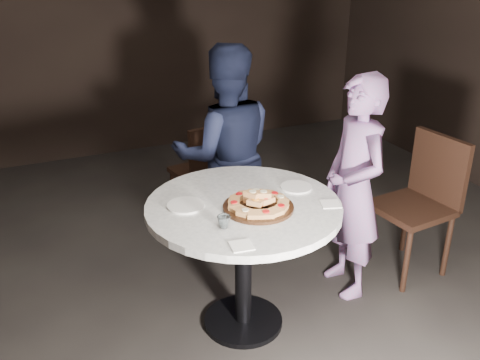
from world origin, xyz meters
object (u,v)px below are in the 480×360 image
object	(u,v)px
table	(243,228)
serving_board	(258,207)
focaccia_pile	(258,201)
chair_right	(423,195)
water_glass	(224,222)
diner_teal	(354,188)
chair_far	(207,168)
diner_navy	(225,155)

from	to	relation	value
table	serving_board	size ratio (longest dim) A/B	3.37
focaccia_pile	chair_right	distance (m)	1.45
water_glass	diner_teal	xyz separation A→B (m)	(1.05, 0.30, -0.13)
focaccia_pile	chair_right	size ratio (longest dim) A/B	0.36
table	chair_far	world-z (taller)	chair_far
table	chair_far	bearing A→B (deg)	78.73
serving_board	focaccia_pile	xyz separation A→B (m)	(-0.00, 0.00, 0.04)
water_glass	chair_far	world-z (taller)	chair_far
chair_far	diner_teal	xyz separation A→B (m)	(0.58, -1.24, 0.23)
chair_right	diner_teal	xyz separation A→B (m)	(-0.62, -0.01, 0.18)
chair_far	chair_right	distance (m)	1.71
chair_right	diner_navy	world-z (taller)	diner_navy
serving_board	water_glass	distance (m)	0.29
focaccia_pile	diner_teal	bearing A→B (deg)	12.43
table	water_glass	xyz separation A→B (m)	(-0.21, -0.22, 0.19)
serving_board	diner_navy	xyz separation A→B (m)	(0.20, 0.97, -0.05)
diner_navy	chair_right	bearing A→B (deg)	160.86
diner_navy	table	bearing A→B (deg)	87.93
chair_far	table	bearing A→B (deg)	69.65
table	serving_board	world-z (taller)	serving_board
table	diner_navy	size ratio (longest dim) A/B	0.84
chair_far	chair_right	world-z (taller)	chair_right
serving_board	diner_teal	xyz separation A→B (m)	(0.79, 0.17, -0.10)
serving_board	diner_navy	bearing A→B (deg)	78.47
focaccia_pile	diner_navy	size ratio (longest dim) A/B	0.22
water_glass	chair_right	distance (m)	1.72
focaccia_pile	chair_far	distance (m)	1.48
focaccia_pile	chair_far	xyz separation A→B (m)	(0.21, 1.42, -0.37)
diner_navy	focaccia_pile	bearing A→B (deg)	92.24
serving_board	chair_right	world-z (taller)	chair_right
serving_board	chair_far	xyz separation A→B (m)	(0.21, 1.42, -0.33)
diner_teal	diner_navy	bearing A→B (deg)	-138.34
serving_board	chair_far	bearing A→B (deg)	81.46
chair_right	diner_navy	distance (m)	1.46
water_glass	diner_navy	bearing A→B (deg)	67.11
water_glass	focaccia_pile	bearing A→B (deg)	25.35
serving_board	table	bearing A→B (deg)	119.14
chair_right	chair_far	bearing A→B (deg)	-141.84
diner_navy	serving_board	bearing A→B (deg)	92.25
serving_board	diner_teal	distance (m)	0.81
focaccia_pile	chair_right	world-z (taller)	chair_right
water_glass	chair_far	bearing A→B (deg)	72.82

